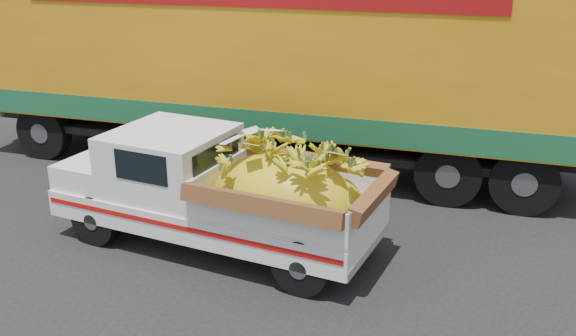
# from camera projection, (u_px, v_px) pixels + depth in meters

# --- Properties ---
(ground) EXTENTS (100.00, 100.00, 0.00)m
(ground) POSITION_uv_depth(u_px,v_px,m) (236.00, 258.00, 9.05)
(ground) COLOR black
(ground) RESTS_ON ground
(curb) EXTENTS (60.00, 0.25, 0.15)m
(curb) POSITION_uv_depth(u_px,v_px,m) (332.00, 130.00, 14.79)
(curb) COLOR gray
(curb) RESTS_ON ground
(sidewalk) EXTENTS (60.00, 4.00, 0.14)m
(sidewalk) POSITION_uv_depth(u_px,v_px,m) (349.00, 108.00, 16.69)
(sidewalk) COLOR gray
(sidewalk) RESTS_ON ground
(pickup_truck) EXTENTS (4.93, 2.48, 1.65)m
(pickup_truck) POSITION_uv_depth(u_px,v_px,m) (237.00, 192.00, 9.02)
(pickup_truck) COLOR black
(pickup_truck) RESTS_ON ground
(semi_trailer) EXTENTS (12.03, 2.91, 3.80)m
(semi_trailer) POSITION_uv_depth(u_px,v_px,m) (271.00, 58.00, 12.05)
(semi_trailer) COLOR black
(semi_trailer) RESTS_ON ground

